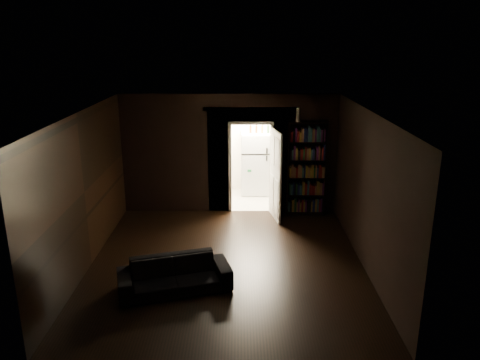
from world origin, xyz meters
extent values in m
plane|color=black|center=(0.00, 0.00, 0.00)|extent=(5.50, 5.50, 0.00)
cube|color=black|center=(-1.23, 2.80, 1.40)|extent=(2.55, 0.10, 2.80)
cube|color=black|center=(1.73, 2.80, 1.40)|extent=(1.55, 0.10, 2.80)
cube|color=black|center=(0.50, 2.80, 2.45)|extent=(0.90, 0.10, 0.70)
cube|color=black|center=(-2.50, 0.00, 1.40)|extent=(0.02, 5.50, 2.80)
cube|color=black|center=(2.50, 0.00, 1.40)|extent=(0.02, 5.50, 2.80)
cube|color=black|center=(0.00, -2.75, 1.40)|extent=(5.00, 0.02, 2.80)
cube|color=beige|center=(0.00, 0.00, 2.80)|extent=(5.00, 5.50, 0.02)
cube|color=white|center=(0.50, 2.74, 1.05)|extent=(1.04, 0.06, 2.17)
cube|color=#B8B2A0|center=(0.50, 3.65, -0.05)|extent=(2.20, 1.80, 0.10)
cube|color=silver|center=(0.50, 4.50, 1.20)|extent=(2.20, 0.10, 2.40)
cube|color=silver|center=(-0.55, 3.65, 1.20)|extent=(0.10, 1.60, 2.40)
cube|color=silver|center=(1.55, 3.65, 1.20)|extent=(0.10, 1.60, 2.40)
cube|color=silver|center=(0.50, 3.65, 2.45)|extent=(2.20, 1.80, 0.10)
cube|color=#C0676B|center=(0.50, 4.44, 2.22)|extent=(2.00, 0.04, 0.26)
imported|color=black|center=(-0.83, -0.91, 0.35)|extent=(1.98, 1.27, 0.70)
cube|color=black|center=(1.78, 2.59, 1.10)|extent=(0.94, 0.48, 2.20)
cube|color=silver|center=(0.65, 4.11, 0.82)|extent=(0.95, 0.92, 1.65)
cube|color=white|center=(1.05, 2.31, 1.02)|extent=(0.21, 0.84, 2.05)
cube|color=silver|center=(1.54, 2.56, 2.36)|extent=(0.13, 0.13, 0.31)
cube|color=black|center=(0.74, 4.01, 1.79)|extent=(0.69, 0.25, 0.28)
camera|label=1|loc=(0.24, -7.81, 4.03)|focal=35.00mm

